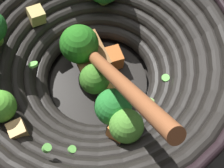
{
  "coord_description": "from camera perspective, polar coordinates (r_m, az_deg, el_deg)",
  "views": [
    {
      "loc": [
        -0.26,
        0.04,
        0.48
      ],
      "look_at": [
        -0.02,
        -0.02,
        0.03
      ],
      "focal_mm": 53.73,
      "sensor_mm": 36.0,
      "label": 1
    }
  ],
  "objects": [
    {
      "name": "ground_plane",
      "position": [
        0.55,
        -2.26,
        -0.08
      ],
      "size": [
        4.0,
        4.0,
        0.0
      ],
      "primitive_type": "plane",
      "color": "black"
    },
    {
      "name": "wok",
      "position": [
        0.49,
        -2.81,
        4.04
      ],
      "size": [
        0.42,
        0.42,
        0.23
      ],
      "color": "black",
      "rests_on": "ground"
    }
  ]
}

